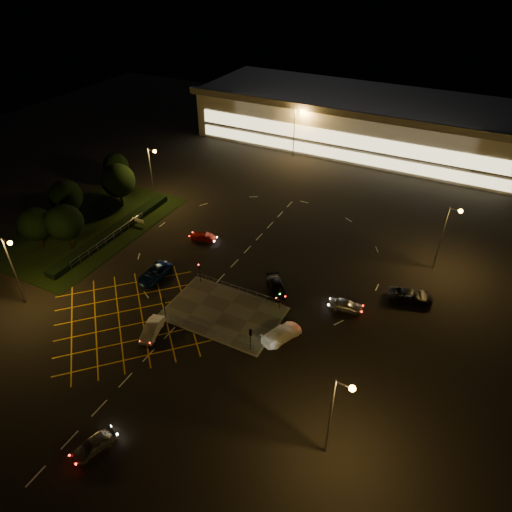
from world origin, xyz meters
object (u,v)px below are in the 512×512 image
at_px(car_far_dkgrey, 277,287).
at_px(signal_se, 251,335).
at_px(car_east_grey, 410,296).
at_px(car_near_silver, 94,444).
at_px(car_circ_red, 203,237).
at_px(car_right_silver, 346,305).
at_px(car_queue_white, 152,329).
at_px(signal_sw, 164,303).
at_px(signal_ne, 280,295).
at_px(signal_nw, 199,268).
at_px(car_left_blue, 155,273).
at_px(car_approach_white, 282,333).

bearing_deg(car_far_dkgrey, signal_se, -119.92).
bearing_deg(car_east_grey, car_near_silver, 132.03).
xyz_separation_m(car_circ_red, car_east_grey, (31.80, 0.14, 0.17)).
xyz_separation_m(car_far_dkgrey, car_right_silver, (9.34, 0.76, -0.01)).
height_order(car_queue_white, car_circ_red, car_queue_white).
bearing_deg(car_near_silver, car_queue_white, 124.56).
xyz_separation_m(signal_sw, car_circ_red, (-5.34, 17.10, -1.75)).
height_order(car_queue_white, car_far_dkgrey, car_queue_white).
bearing_deg(car_circ_red, signal_ne, 53.70).
relative_size(signal_se, signal_ne, 1.00).
xyz_separation_m(signal_sw, car_east_grey, (26.46, 17.24, -1.58)).
bearing_deg(signal_se, signal_nw, -33.65).
distance_m(signal_ne, car_queue_white, 16.16).
bearing_deg(car_circ_red, car_near_silver, 7.75).
bearing_deg(car_queue_white, car_east_grey, 22.96).
bearing_deg(signal_nw, signal_ne, 0.00).
relative_size(car_near_silver, car_circ_red, 1.11).
relative_size(signal_sw, car_far_dkgrey, 0.63).
relative_size(signal_ne, car_near_silver, 0.76).
relative_size(signal_se, car_far_dkgrey, 0.63).
relative_size(signal_sw, car_left_blue, 0.56).
relative_size(car_near_silver, car_approach_white, 0.77).
height_order(signal_sw, car_queue_white, signal_sw).
bearing_deg(car_near_silver, signal_ne, 91.52).
relative_size(car_near_silver, car_queue_white, 0.93).
distance_m(signal_se, car_far_dkgrey, 11.26).
xyz_separation_m(car_queue_white, car_far_dkgrey, (9.91, 14.00, -0.02)).
bearing_deg(car_near_silver, car_circ_red, 123.54).
xyz_separation_m(car_near_silver, car_circ_red, (-10.16, 34.67, -0.09)).
relative_size(signal_ne, car_circ_red, 0.84).
xyz_separation_m(signal_sw, car_near_silver, (4.82, -17.57, -1.66)).
xyz_separation_m(signal_ne, car_east_grey, (14.46, 9.25, -1.58)).
xyz_separation_m(car_circ_red, car_approach_white, (19.72, -13.72, 0.17)).
height_order(signal_ne, car_right_silver, signal_ne).
distance_m(signal_sw, car_approach_white, 14.85).
relative_size(signal_sw, car_circ_red, 0.84).
distance_m(car_near_silver, car_queue_white, 15.26).
height_order(signal_nw, car_circ_red, signal_nw).
bearing_deg(car_left_blue, signal_ne, 4.54).
height_order(car_right_silver, car_east_grey, car_east_grey).
bearing_deg(car_far_dkgrey, car_near_silver, -139.96).
height_order(car_queue_white, car_left_blue, car_left_blue).
bearing_deg(car_approach_white, car_near_silver, 89.10).
relative_size(signal_sw, car_queue_white, 0.70).
bearing_deg(car_approach_white, car_east_grey, -107.47).
height_order(signal_se, signal_ne, same).
relative_size(signal_se, car_east_grey, 0.55).
relative_size(car_queue_white, car_far_dkgrey, 0.90).
distance_m(signal_sw, car_circ_red, 18.00).
bearing_deg(car_far_dkgrey, car_queue_white, -164.63).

